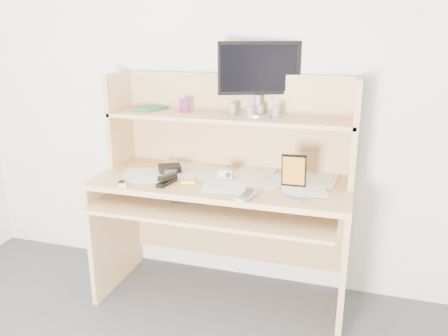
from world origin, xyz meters
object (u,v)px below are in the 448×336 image
(tv_remote, at_px, (247,195))
(game_case, at_px, (294,171))
(desk, at_px, (225,184))
(keyboard, at_px, (212,198))
(monitor, at_px, (259,76))

(tv_remote, distance_m, game_case, 0.30)
(desk, relative_size, keyboard, 3.25)
(desk, distance_m, keyboard, 0.16)
(desk, bearing_deg, monitor, 45.24)
(desk, bearing_deg, keyboard, -100.93)
(keyboard, xyz_separation_m, monitor, (0.18, 0.30, 0.63))
(keyboard, relative_size, game_case, 2.43)
(keyboard, relative_size, tv_remote, 2.44)
(desk, relative_size, tv_remote, 7.93)
(game_case, bearing_deg, tv_remote, -134.01)
(monitor, bearing_deg, desk, -158.04)
(tv_remote, height_order, monitor, monitor)
(game_case, relative_size, monitor, 0.41)
(game_case, height_order, monitor, monitor)
(tv_remote, bearing_deg, monitor, 111.30)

